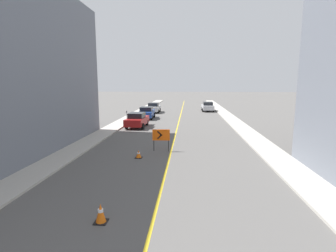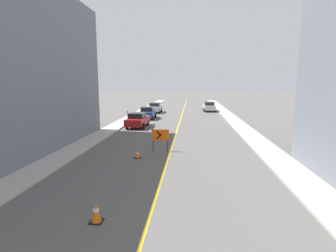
# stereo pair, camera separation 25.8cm
# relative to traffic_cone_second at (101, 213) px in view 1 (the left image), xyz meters

# --- Properties ---
(lane_stripe) EXTENTS (0.12, 74.28, 0.01)m
(lane_stripe) POSITION_rel_traffic_cone_second_xyz_m (1.76, 26.51, -0.33)
(lane_stripe) COLOR gold
(lane_stripe) RESTS_ON ground_plane
(sidewalk_left) EXTENTS (1.90, 74.28, 0.12)m
(sidewalk_left) POSITION_rel_traffic_cone_second_xyz_m (-5.02, 26.51, -0.27)
(sidewalk_left) COLOR #ADA89E
(sidewalk_left) RESTS_ON ground_plane
(sidewalk_right) EXTENTS (1.90, 74.28, 0.12)m
(sidewalk_right) POSITION_rel_traffic_cone_second_xyz_m (8.53, 26.51, -0.27)
(sidewalk_right) COLOR #ADA89E
(sidewalk_right) RESTS_ON ground_plane
(traffic_cone_second) EXTENTS (0.44, 0.44, 0.67)m
(traffic_cone_second) POSITION_rel_traffic_cone_second_xyz_m (0.00, 0.00, 0.00)
(traffic_cone_second) COLOR black
(traffic_cone_second) RESTS_ON ground_plane
(traffic_cone_third) EXTENTS (0.44, 0.44, 0.50)m
(traffic_cone_third) POSITION_rel_traffic_cone_second_xyz_m (-0.19, 7.81, -0.09)
(traffic_cone_third) COLOR black
(traffic_cone_third) RESTS_ON ground_plane
(arrow_barricade_primary) EXTENTS (1.20, 0.14, 1.54)m
(arrow_barricade_primary) POSITION_rel_traffic_cone_second_xyz_m (1.06, 9.58, 0.76)
(arrow_barricade_primary) COLOR #EF560C
(arrow_barricade_primary) RESTS_ON ground_plane
(parked_car_curb_near) EXTENTS (2.00, 4.38, 1.59)m
(parked_car_curb_near) POSITION_rel_traffic_cone_second_xyz_m (-2.57, 19.42, 0.47)
(parked_car_curb_near) COLOR maroon
(parked_car_curb_near) RESTS_ON ground_plane
(parked_car_curb_mid) EXTENTS (1.95, 4.34, 1.59)m
(parked_car_curb_mid) POSITION_rel_traffic_cone_second_xyz_m (-2.66, 26.43, 0.47)
(parked_car_curb_mid) COLOR navy
(parked_car_curb_mid) RESTS_ON ground_plane
(parked_car_curb_far) EXTENTS (1.93, 4.31, 1.59)m
(parked_car_curb_far) POSITION_rel_traffic_cone_second_xyz_m (-2.69, 33.85, 0.47)
(parked_car_curb_far) COLOR #B7B7BC
(parked_car_curb_far) RESTS_ON ground_plane
(parked_car_opposite_side) EXTENTS (1.95, 4.35, 1.59)m
(parked_car_opposite_side) POSITION_rel_traffic_cone_second_xyz_m (6.15, 36.55, 0.47)
(parked_car_opposite_side) COLOR #B7B7BC
(parked_car_opposite_side) RESTS_ON ground_plane
(parking_meter_far_curb) EXTENTS (0.12, 0.11, 1.37)m
(parking_meter_far_curb) POSITION_rel_traffic_cone_second_xyz_m (-4.42, 22.44, 0.75)
(parking_meter_far_curb) COLOR #4C4C51
(parking_meter_far_curb) RESTS_ON sidewalk_left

